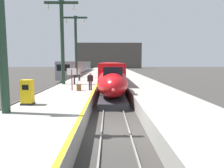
# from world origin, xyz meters

# --- Properties ---
(ground_plane) EXTENTS (260.00, 260.00, 0.00)m
(ground_plane) POSITION_xyz_m (0.00, 0.00, 0.00)
(ground_plane) COLOR #33302D
(platform_left) EXTENTS (4.80, 110.00, 1.05)m
(platform_left) POSITION_xyz_m (-4.05, 24.75, 0.53)
(platform_left) COLOR gray
(platform_left) RESTS_ON ground
(platform_right) EXTENTS (4.80, 110.00, 1.05)m
(platform_right) POSITION_xyz_m (4.05, 24.75, 0.53)
(platform_right) COLOR gray
(platform_right) RESTS_ON ground
(platform_left_safety_stripe) EXTENTS (0.20, 107.80, 0.01)m
(platform_left_safety_stripe) POSITION_xyz_m (-1.77, 24.75, 1.05)
(platform_left_safety_stripe) COLOR yellow
(platform_left_safety_stripe) RESTS_ON platform_left
(rail_main_left) EXTENTS (0.08, 110.00, 0.12)m
(rail_main_left) POSITION_xyz_m (-0.75, 27.50, 0.06)
(rail_main_left) COLOR slate
(rail_main_left) RESTS_ON ground
(rail_main_right) EXTENTS (0.08, 110.00, 0.12)m
(rail_main_right) POSITION_xyz_m (0.75, 27.50, 0.06)
(rail_main_right) COLOR slate
(rail_main_right) RESTS_ON ground
(rail_secondary_left) EXTENTS (0.08, 110.00, 0.12)m
(rail_secondary_left) POSITION_xyz_m (-8.85, 27.50, 0.06)
(rail_secondary_left) COLOR slate
(rail_secondary_left) RESTS_ON ground
(rail_secondary_right) EXTENTS (0.08, 110.00, 0.12)m
(rail_secondary_right) POSITION_xyz_m (-7.35, 27.50, 0.06)
(rail_secondary_right) COLOR slate
(rail_secondary_right) RESTS_ON ground
(highspeed_train_main) EXTENTS (2.92, 38.47, 3.60)m
(highspeed_train_main) POSITION_xyz_m (0.00, 22.92, 1.92)
(highspeed_train_main) COLOR #B20F14
(highspeed_train_main) RESTS_ON ground
(regional_train_adjacent) EXTENTS (2.85, 36.60, 3.80)m
(regional_train_adjacent) POSITION_xyz_m (-8.10, 42.11, 2.13)
(regional_train_adjacent) COLOR gray
(regional_train_adjacent) RESTS_ON ground
(station_column_near) EXTENTS (4.00, 0.68, 8.62)m
(station_column_near) POSITION_xyz_m (-5.84, 0.04, 6.36)
(station_column_near) COLOR #1E3828
(station_column_near) RESTS_ON platform_left
(station_column_mid) EXTENTS (4.00, 0.68, 9.89)m
(station_column_mid) POSITION_xyz_m (-5.90, 14.00, 6.95)
(station_column_mid) COLOR #1E3828
(station_column_mid) RESTS_ON platform_left
(station_column_far) EXTENTS (4.00, 0.68, 10.33)m
(station_column_far) POSITION_xyz_m (-5.90, 24.24, 7.18)
(station_column_far) COLOR #1E3828
(station_column_far) RESTS_ON platform_left
(passenger_near_edge) EXTENTS (0.54, 0.34, 1.69)m
(passenger_near_edge) POSITION_xyz_m (-2.12, 8.64, 2.04)
(passenger_near_edge) COLOR #23232D
(passenger_near_edge) RESTS_ON platform_left
(passenger_mid_platform) EXTENTS (0.39, 0.49, 1.69)m
(passenger_mid_platform) POSITION_xyz_m (-4.47, 13.51, 2.04)
(passenger_mid_platform) COLOR #23232D
(passenger_mid_platform) RESTS_ON platform_left
(passenger_far_waiting) EXTENTS (0.51, 0.37, 1.69)m
(passenger_far_waiting) POSITION_xyz_m (-4.64, 18.80, 2.04)
(passenger_far_waiting) COLOR #23232D
(passenger_far_waiting) RESTS_ON platform_left
(rolling_suitcase) EXTENTS (0.40, 0.22, 0.98)m
(rolling_suitcase) POSITION_xyz_m (-3.15, 8.18, 1.35)
(rolling_suitcase) COLOR brown
(rolling_suitcase) RESTS_ON platform_left
(ticket_machine_yellow) EXTENTS (0.76, 0.62, 1.60)m
(ticket_machine_yellow) POSITION_xyz_m (-5.55, 2.09, 1.79)
(ticket_machine_yellow) COLOR yellow
(ticket_machine_yellow) RESTS_ON platform_left
(departure_info_board) EXTENTS (0.90, 0.10, 2.12)m
(departure_info_board) POSITION_xyz_m (-3.86, 8.54, 2.56)
(departure_info_board) COLOR maroon
(departure_info_board) RESTS_ON platform_left
(terminus_back_wall) EXTENTS (36.00, 2.00, 14.00)m
(terminus_back_wall) POSITION_xyz_m (0.00, 102.00, 7.00)
(terminus_back_wall) COLOR #4C4742
(terminus_back_wall) RESTS_ON ground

